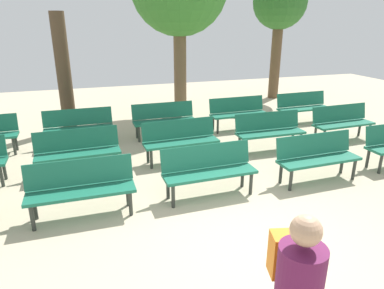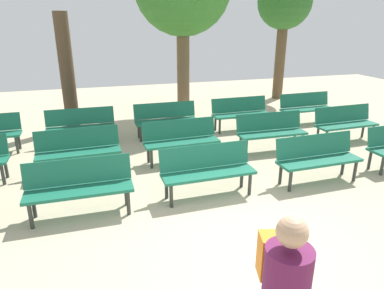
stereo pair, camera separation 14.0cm
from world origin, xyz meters
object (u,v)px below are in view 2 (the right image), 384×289
at_px(bench_r0_c1, 79,184).
at_px(tree_3, 67,73).
at_px(bench_r1_c3, 271,130).
at_px(bench_r2_c2, 166,118).
at_px(bench_r1_c1, 78,148).
at_px(bench_r2_c3, 241,112).
at_px(bench_r1_c2, 181,138).
at_px(tree_2, 285,5).
at_px(bench_r0_c2, 207,168).
at_px(bench_r0_c3, 317,156).
at_px(bench_r2_c4, 306,106).
at_px(bench_r1_c4, 345,122).
at_px(bench_r2_c1, 81,125).

relative_size(bench_r0_c1, tree_3, 0.52).
height_order(bench_r1_c3, bench_r2_c2, same).
distance_m(bench_r2_c2, tree_3, 2.97).
bearing_deg(bench_r1_c1, bench_r2_c3, 20.63).
bearing_deg(bench_r2_c3, bench_r1_c2, -142.11).
xyz_separation_m(tree_2, tree_3, (-7.54, -1.94, -1.84)).
relative_size(bench_r0_c2, bench_r1_c3, 1.00).
height_order(bench_r0_c3, tree_3, tree_3).
xyz_separation_m(bench_r2_c3, tree_3, (-4.46, 1.45, 1.04)).
bearing_deg(bench_r2_c4, bench_r0_c1, -152.87).
bearing_deg(tree_2, bench_r0_c2, -127.58).
bearing_deg(bench_r1_c3, bench_r2_c4, 40.55).
distance_m(bench_r1_c1, bench_r2_c3, 4.59).
bearing_deg(bench_r2_c4, bench_r0_c2, -142.61).
bearing_deg(bench_r1_c2, bench_r0_c3, -40.52).
bearing_deg(bench_r2_c2, bench_r1_c4, -21.12).
bearing_deg(bench_r0_c3, bench_r2_c4, 57.58).
distance_m(bench_r0_c2, tree_3, 5.46).
bearing_deg(bench_r2_c2, bench_r0_c3, -58.13).
bearing_deg(bench_r2_c3, bench_r2_c2, -179.64).
distance_m(bench_r2_c4, tree_3, 6.78).
height_order(bench_r0_c1, bench_r2_c2, same).
distance_m(bench_r1_c1, bench_r2_c2, 2.74).
bearing_deg(bench_r1_c1, bench_r1_c3, -1.63).
xyz_separation_m(bench_r0_c2, bench_r1_c2, (-0.02, 1.66, 0.00)).
relative_size(bench_r0_c1, bench_r1_c3, 1.00).
xyz_separation_m(bench_r0_c3, bench_r2_c1, (-4.21, 3.39, 0.00)).
relative_size(bench_r1_c4, bench_r2_c2, 1.01).
bearing_deg(tree_3, bench_r0_c3, -47.64).
bearing_deg(tree_3, bench_r1_c2, -54.03).
relative_size(bench_r0_c3, bench_r2_c4, 1.00).
bearing_deg(bench_r1_c3, tree_2, 59.55).
distance_m(bench_r2_c3, bench_r2_c4, 2.09).
bearing_deg(bench_r0_c1, tree_3, 93.21).
distance_m(bench_r0_c1, tree_2, 10.39).
height_order(bench_r1_c3, tree_3, tree_3).
relative_size(bench_r1_c1, bench_r1_c2, 1.00).
bearing_deg(bench_r0_c1, bench_r2_c1, 90.23).
xyz_separation_m(bench_r1_c4, bench_r2_c1, (-6.28, 1.60, 0.00)).
relative_size(bench_r1_c4, bench_r2_c1, 1.01).
distance_m(bench_r0_c3, bench_r1_c1, 4.57).
xyz_separation_m(bench_r0_c2, bench_r1_c4, (4.20, 1.73, 0.00)).
distance_m(bench_r1_c1, tree_3, 3.37).
relative_size(bench_r0_c3, bench_r1_c3, 1.00).
height_order(bench_r1_c4, bench_r2_c4, same).
bearing_deg(bench_r2_c3, bench_r1_c1, -158.35).
height_order(bench_r0_c2, bench_r0_c3, same).
bearing_deg(tree_2, bench_r0_c1, -136.97).
distance_m(bench_r0_c3, tree_3, 6.70).
bearing_deg(tree_3, bench_r2_c2, -32.40).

